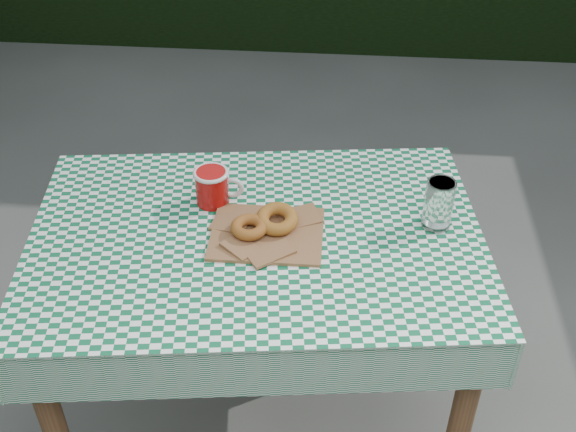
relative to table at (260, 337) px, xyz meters
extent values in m
cube|color=brown|center=(0.00, 0.00, 0.00)|extent=(1.22, 0.89, 0.75)
cube|color=#0D5734|center=(0.00, 0.00, 0.38)|extent=(1.24, 0.91, 0.01)
cube|color=olive|center=(0.03, 0.00, 0.39)|extent=(0.28, 0.23, 0.02)
torus|color=#93431E|center=(-0.02, -0.01, 0.41)|extent=(0.12, 0.12, 0.03)
torus|color=#9C6320|center=(0.05, 0.03, 0.41)|extent=(0.11, 0.11, 0.03)
cylinder|color=white|center=(0.46, 0.08, 0.45)|extent=(0.09, 0.09, 0.13)
camera|label=1|loc=(0.20, -1.39, 1.53)|focal=44.47mm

